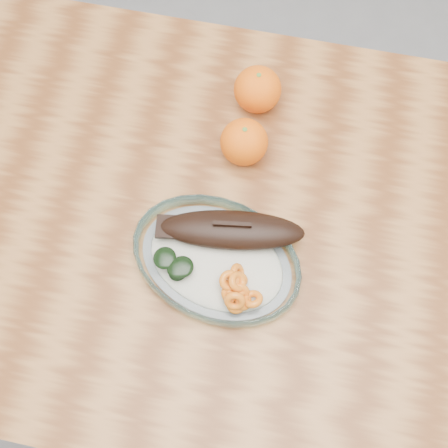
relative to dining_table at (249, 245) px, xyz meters
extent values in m
plane|color=slate|center=(0.00, 0.00, -0.65)|extent=(3.00, 3.00, 0.00)
cube|color=brown|center=(0.00, 0.00, 0.08)|extent=(1.20, 0.80, 0.04)
cylinder|color=brown|center=(-0.54, 0.34, -0.30)|extent=(0.06, 0.06, 0.71)
ellipsoid|color=white|center=(-0.04, -0.08, 0.10)|extent=(0.57, 0.46, 0.01)
torus|color=#81C3C8|center=(-0.04, -0.08, 0.11)|extent=(0.60, 0.60, 0.03)
ellipsoid|color=silver|center=(-0.04, -0.08, 0.12)|extent=(0.50, 0.41, 0.02)
ellipsoid|color=black|center=(-0.03, -0.03, 0.15)|extent=(0.24, 0.10, 0.04)
ellipsoid|color=black|center=(-0.03, -0.03, 0.14)|extent=(0.20, 0.08, 0.02)
cube|color=black|center=(-0.13, -0.05, 0.15)|extent=(0.05, 0.05, 0.01)
cube|color=black|center=(-0.03, -0.03, 0.17)|extent=(0.06, 0.01, 0.02)
torus|color=orange|center=(0.00, -0.11, 0.14)|extent=(0.04, 0.03, 0.04)
torus|color=orange|center=(-0.01, -0.10, 0.14)|extent=(0.03, 0.04, 0.04)
torus|color=orange|center=(-0.01, -0.12, 0.14)|extent=(0.04, 0.04, 0.04)
torus|color=orange|center=(0.00, -0.13, 0.14)|extent=(0.04, 0.03, 0.04)
torus|color=orange|center=(0.00, -0.14, 0.14)|extent=(0.04, 0.04, 0.04)
torus|color=orange|center=(0.02, -0.13, 0.14)|extent=(0.04, 0.04, 0.03)
torus|color=orange|center=(-0.01, -0.13, 0.14)|extent=(0.04, 0.04, 0.03)
torus|color=orange|center=(0.01, -0.14, 0.14)|extent=(0.03, 0.04, 0.04)
torus|color=orange|center=(0.00, -0.11, 0.15)|extent=(0.04, 0.05, 0.04)
torus|color=orange|center=(0.00, -0.14, 0.15)|extent=(0.05, 0.03, 0.04)
torus|color=orange|center=(-0.01, -0.11, 0.15)|extent=(0.05, 0.04, 0.03)
ellipsoid|color=black|center=(-0.10, -0.11, 0.14)|extent=(0.04, 0.04, 0.01)
ellipsoid|color=black|center=(-0.10, -0.11, 0.14)|extent=(0.04, 0.04, 0.01)
ellipsoid|color=black|center=(-0.12, -0.10, 0.15)|extent=(0.04, 0.04, 0.01)
ellipsoid|color=black|center=(-0.09, -0.11, 0.15)|extent=(0.04, 0.04, 0.01)
ellipsoid|color=black|center=(-0.10, -0.11, 0.15)|extent=(0.05, 0.05, 0.01)
sphere|color=#F45804|center=(-0.04, 0.24, 0.14)|extent=(0.08, 0.08, 0.08)
sphere|color=#F45804|center=(-0.04, 0.13, 0.14)|extent=(0.08, 0.08, 0.08)
camera|label=1|loc=(0.03, -0.36, 0.96)|focal=45.00mm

